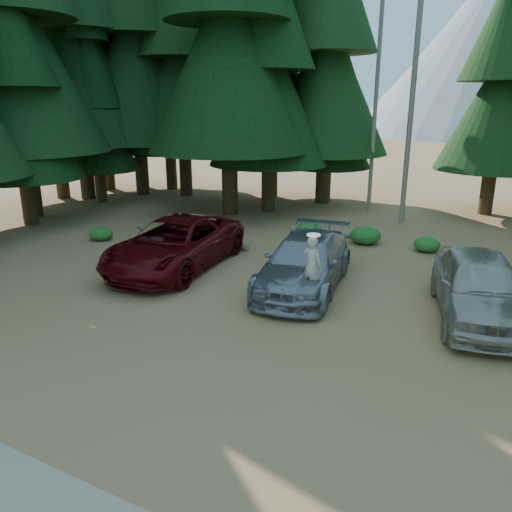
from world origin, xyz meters
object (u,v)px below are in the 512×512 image
object	(u,v)px
frisbee_player	(312,266)
log_left	(208,241)
red_pickup	(175,244)
log_mid	(327,232)
silver_minivan_right	(479,286)
silver_minivan_center	(305,263)

from	to	relation	value
frisbee_player	log_left	distance (m)	7.44
red_pickup	log_mid	size ratio (longest dim) A/B	1.90
silver_minivan_right	log_mid	size ratio (longest dim) A/B	1.61
log_left	log_mid	distance (m)	5.07
log_left	red_pickup	bearing A→B (deg)	-73.75
red_pickup	silver_minivan_right	world-z (taller)	silver_minivan_right
silver_minivan_right	log_mid	world-z (taller)	silver_minivan_right
red_pickup	log_left	xyz separation A→B (m)	(-0.64, 2.98, -0.71)
log_left	log_mid	xyz separation A→B (m)	(3.72, 3.45, -0.00)
frisbee_player	log_mid	size ratio (longest dim) A/B	0.53
silver_minivan_right	red_pickup	bearing A→B (deg)	168.22
red_pickup	frisbee_player	size ratio (longest dim) A/B	3.59
silver_minivan_center	red_pickup	bearing A→B (deg)	174.73
log_left	silver_minivan_center	bearing A→B (deg)	-23.19
red_pickup	log_mid	xyz separation A→B (m)	(3.08, 6.43, -0.71)
silver_minivan_center	silver_minivan_right	size ratio (longest dim) A/B	1.06
frisbee_player	red_pickup	bearing A→B (deg)	-1.83
frisbee_player	log_left	world-z (taller)	frisbee_player
silver_minivan_center	log_left	size ratio (longest dim) A/B	1.45
silver_minivan_center	log_left	bearing A→B (deg)	143.89
silver_minivan_center	frisbee_player	distance (m)	1.78
red_pickup	log_mid	distance (m)	7.16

